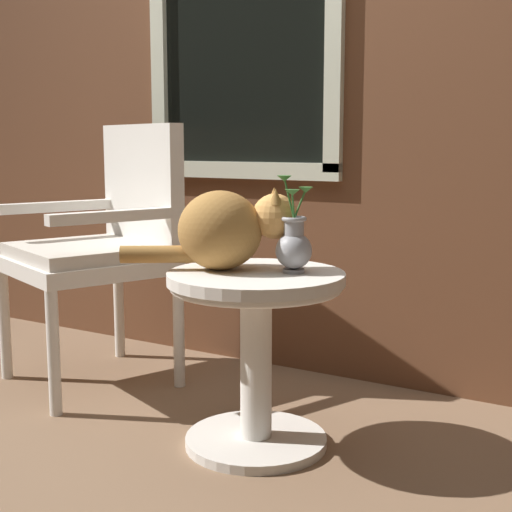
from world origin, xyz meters
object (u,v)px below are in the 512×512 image
(wicker_side_table, at_px, (256,330))
(pewter_vase_with_ivy, at_px, (294,243))
(wicker_chair, at_px, (105,239))
(cat, at_px, (226,229))

(wicker_side_table, xyz_separation_m, pewter_vase_with_ivy, (0.10, 0.05, 0.27))
(wicker_chair, bearing_deg, pewter_vase_with_ivy, -12.38)
(wicker_side_table, distance_m, wicker_chair, 0.91)
(wicker_side_table, height_order, pewter_vase_with_ivy, pewter_vase_with_ivy)
(wicker_side_table, xyz_separation_m, wicker_chair, (-0.85, 0.26, 0.20))
(wicker_side_table, distance_m, cat, 0.33)
(cat, distance_m, pewter_vase_with_ivy, 0.22)
(wicker_chair, distance_m, cat, 0.80)
(wicker_side_table, bearing_deg, cat, -176.05)
(wicker_chair, relative_size, pewter_vase_with_ivy, 3.46)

